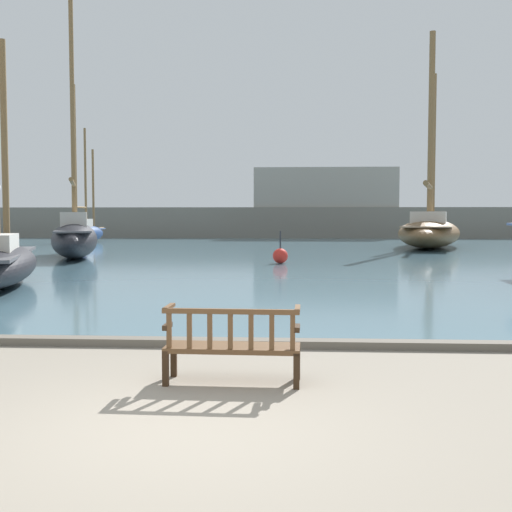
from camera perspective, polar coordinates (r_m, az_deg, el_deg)
name	(u,v)px	position (r m, az deg, el deg)	size (l,w,h in m)	color
ground_plane	(168,431)	(6.21, -7.82, -15.17)	(160.00, 160.00, 0.00)	gray
harbor_water	(279,241)	(49.81, 2.10, 1.35)	(100.00, 80.00, 0.08)	slate
quay_edge_kerb	(218,343)	(9.87, -3.43, -7.70)	(40.00, 0.30, 0.12)	#675F54
park_bench	(232,344)	(7.68, -2.12, -7.85)	(1.61, 0.56, 0.92)	#322113
sailboat_outer_port	(86,232)	(47.28, -14.91, 2.09)	(1.70, 7.64, 8.12)	navy
sailboat_far_port	(75,236)	(30.35, -15.83, 1.72)	(4.56, 8.78, 11.69)	black
sailboat_distant_harbor	(429,229)	(39.97, 15.15, 2.35)	(6.32, 12.48, 12.88)	brown
channel_buoy	(280,256)	(25.71, 2.17, 0.02)	(0.61, 0.61, 1.31)	red
far_breakwater	(289,217)	(55.43, 2.97, 3.52)	(55.78, 2.40, 6.09)	slate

